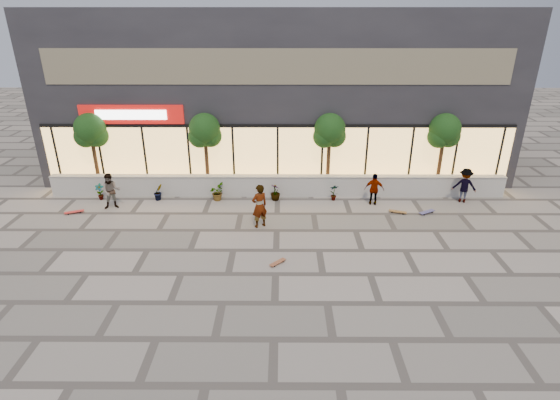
{
  "coord_description": "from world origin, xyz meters",
  "views": [
    {
      "loc": [
        0.22,
        -12.79,
        8.34
      ],
      "look_at": [
        0.14,
        3.44,
        1.3
      ],
      "focal_mm": 28.0,
      "sensor_mm": 36.0,
      "label": 1
    }
  ],
  "objects_px": {
    "tree_midwest": "(205,132)",
    "tree_east": "(444,133)",
    "tree_mideast": "(330,133)",
    "skater_right_near": "(374,189)",
    "skateboard_right_near": "(398,212)",
    "tree_west": "(91,132)",
    "skater_left": "(111,191)",
    "skater_right_far": "(465,185)",
    "skateboard_left": "(74,212)",
    "skater_center": "(259,206)",
    "skateboard_center": "(278,262)",
    "skateboard_right_far": "(427,212)"
  },
  "relations": [
    {
      "from": "tree_midwest",
      "to": "skateboard_right_far",
      "type": "relative_size",
      "value": 4.78
    },
    {
      "from": "skater_right_near",
      "to": "skateboard_center",
      "type": "bearing_deg",
      "value": 59.82
    },
    {
      "from": "skater_right_near",
      "to": "skateboard_left",
      "type": "height_order",
      "value": "skater_right_near"
    },
    {
      "from": "skater_left",
      "to": "skateboard_right_near",
      "type": "height_order",
      "value": "skater_left"
    },
    {
      "from": "skater_right_near",
      "to": "skater_right_far",
      "type": "bearing_deg",
      "value": -165.67
    },
    {
      "from": "skater_left",
      "to": "skateboard_right_far",
      "type": "distance_m",
      "value": 14.29
    },
    {
      "from": "tree_west",
      "to": "skater_center",
      "type": "distance_m",
      "value": 9.45
    },
    {
      "from": "tree_west",
      "to": "skater_center",
      "type": "xyz_separation_m",
      "value": [
        8.29,
        -4.07,
        -2.04
      ]
    },
    {
      "from": "tree_west",
      "to": "skater_left",
      "type": "height_order",
      "value": "tree_west"
    },
    {
      "from": "skateboard_left",
      "to": "skater_left",
      "type": "bearing_deg",
      "value": -2.35
    },
    {
      "from": "skateboard_right_near",
      "to": "tree_midwest",
      "type": "bearing_deg",
      "value": -176.94
    },
    {
      "from": "skater_right_near",
      "to": "skateboard_center",
      "type": "height_order",
      "value": "skater_right_near"
    },
    {
      "from": "tree_west",
      "to": "skater_left",
      "type": "bearing_deg",
      "value": -56.67
    },
    {
      "from": "tree_west",
      "to": "tree_east",
      "type": "bearing_deg",
      "value": 0.0
    },
    {
      "from": "tree_east",
      "to": "skater_right_near",
      "type": "bearing_deg",
      "value": -153.52
    },
    {
      "from": "skater_right_far",
      "to": "skateboard_center",
      "type": "bearing_deg",
      "value": 50.06
    },
    {
      "from": "skater_right_far",
      "to": "skater_right_near",
      "type": "bearing_deg",
      "value": 21.8
    },
    {
      "from": "skater_right_near",
      "to": "tree_midwest",
      "type": "bearing_deg",
      "value": -2.6
    },
    {
      "from": "tree_west",
      "to": "tree_midwest",
      "type": "relative_size",
      "value": 1.0
    },
    {
      "from": "skater_right_near",
      "to": "skater_right_far",
      "type": "relative_size",
      "value": 0.92
    },
    {
      "from": "skater_center",
      "to": "skateboard_left",
      "type": "bearing_deg",
      "value": -38.94
    },
    {
      "from": "skater_right_near",
      "to": "skater_center",
      "type": "bearing_deg",
      "value": 33.74
    },
    {
      "from": "tree_west",
      "to": "skater_right_far",
      "type": "distance_m",
      "value": 17.98
    },
    {
      "from": "skateboard_right_far",
      "to": "skater_right_near",
      "type": "bearing_deg",
      "value": 124.99
    },
    {
      "from": "tree_midwest",
      "to": "skateboard_right_near",
      "type": "distance_m",
      "value": 9.77
    },
    {
      "from": "tree_west",
      "to": "skateboard_left",
      "type": "height_order",
      "value": "tree_west"
    },
    {
      "from": "skater_left",
      "to": "skateboard_left",
      "type": "relative_size",
      "value": 2.03
    },
    {
      "from": "skater_right_far",
      "to": "skater_left",
      "type": "bearing_deg",
      "value": 20.07
    },
    {
      "from": "tree_mideast",
      "to": "tree_east",
      "type": "relative_size",
      "value": 1.0
    },
    {
      "from": "tree_east",
      "to": "skater_right_far",
      "type": "distance_m",
      "value": 2.69
    },
    {
      "from": "tree_midwest",
      "to": "skater_left",
      "type": "xyz_separation_m",
      "value": [
        -4.04,
        -2.22,
        -2.15
      ]
    },
    {
      "from": "tree_east",
      "to": "tree_mideast",
      "type": "bearing_deg",
      "value": 180.0
    },
    {
      "from": "tree_midwest",
      "to": "tree_east",
      "type": "height_order",
      "value": "same"
    },
    {
      "from": "tree_east",
      "to": "skateboard_right_near",
      "type": "bearing_deg",
      "value": -133.52
    },
    {
      "from": "tree_mideast",
      "to": "skater_left",
      "type": "relative_size",
      "value": 2.34
    },
    {
      "from": "tree_east",
      "to": "skater_right_far",
      "type": "bearing_deg",
      "value": -60.54
    },
    {
      "from": "tree_mideast",
      "to": "skater_left",
      "type": "height_order",
      "value": "tree_mideast"
    },
    {
      "from": "tree_west",
      "to": "skater_left",
      "type": "relative_size",
      "value": 2.34
    },
    {
      "from": "skater_center",
      "to": "skateboard_center",
      "type": "xyz_separation_m",
      "value": [
        0.78,
        -2.97,
        -0.87
      ]
    },
    {
      "from": "tree_mideast",
      "to": "skateboard_right_near",
      "type": "distance_m",
      "value": 4.94
    },
    {
      "from": "tree_east",
      "to": "skateboard_center",
      "type": "distance_m",
      "value": 11.0
    },
    {
      "from": "tree_east",
      "to": "skater_right_near",
      "type": "height_order",
      "value": "tree_east"
    },
    {
      "from": "skateboard_right_near",
      "to": "tree_mideast",
      "type": "bearing_deg",
      "value": 157.05
    },
    {
      "from": "skateboard_center",
      "to": "skater_center",
      "type": "bearing_deg",
      "value": 58.94
    },
    {
      "from": "tree_west",
      "to": "skater_right_far",
      "type": "relative_size",
      "value": 2.36
    },
    {
      "from": "tree_midwest",
      "to": "skater_right_far",
      "type": "bearing_deg",
      "value": -6.5
    },
    {
      "from": "skateboard_left",
      "to": "skateboard_right_far",
      "type": "xyz_separation_m",
      "value": [
        15.82,
        0.06,
        0.0
      ]
    },
    {
      "from": "tree_mideast",
      "to": "tree_midwest",
      "type": "bearing_deg",
      "value": 180.0
    },
    {
      "from": "tree_east",
      "to": "skater_right_far",
      "type": "xyz_separation_m",
      "value": [
        0.79,
        -1.4,
        -2.16
      ]
    },
    {
      "from": "skateboard_left",
      "to": "tree_west",
      "type": "bearing_deg",
      "value": 64.84
    }
  ]
}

